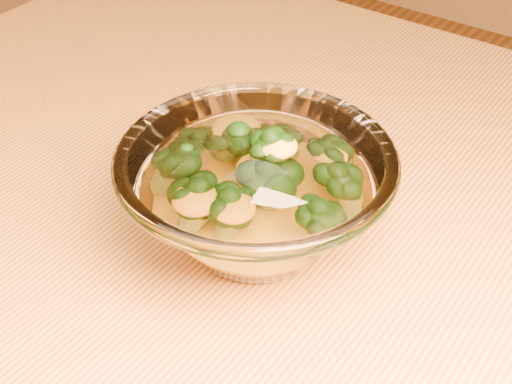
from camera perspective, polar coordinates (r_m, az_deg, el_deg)
table at (r=0.61m, az=9.90°, el=-13.57°), size 1.20×0.80×0.75m
glass_bowl at (r=0.52m, az=0.00°, el=-0.38°), size 0.20×0.20×0.09m
cheese_sauce at (r=0.53m, az=0.00°, el=-1.95°), size 0.11×0.11×0.03m
broccoli_heap at (r=0.52m, az=-0.16°, el=1.16°), size 0.15×0.13×0.07m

